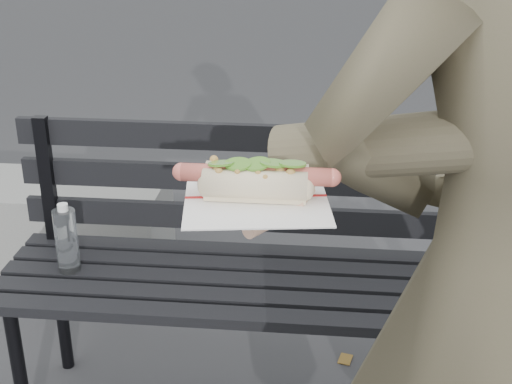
# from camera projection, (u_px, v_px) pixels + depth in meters

# --- Properties ---
(park_bench) EXTENTS (1.50, 0.44, 0.88)m
(park_bench) POSITION_uv_depth(u_px,v_px,m) (256.00, 253.00, 2.07)
(park_bench) COLOR black
(park_bench) RESTS_ON ground
(concrete_block) EXTENTS (1.20, 0.40, 0.40)m
(concrete_block) POSITION_uv_depth(u_px,v_px,m) (22.00, 227.00, 2.96)
(concrete_block) COLOR slate
(concrete_block) RESTS_ON ground
(person) EXTENTS (0.71, 0.52, 1.81)m
(person) POSITION_uv_depth(u_px,v_px,m) (511.00, 305.00, 1.11)
(person) COLOR #4B4732
(person) RESTS_ON ground
(held_hotdog) EXTENTS (0.62, 0.32, 0.20)m
(held_hotdog) POSITION_uv_depth(u_px,v_px,m) (398.00, 155.00, 0.99)
(held_hotdog) COLOR #4B4732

